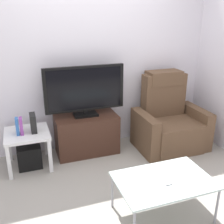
{
  "coord_description": "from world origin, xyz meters",
  "views": [
    {
      "loc": [
        -0.87,
        -2.51,
        1.9
      ],
      "look_at": [
        0.2,
        0.5,
        0.7
      ],
      "focal_mm": 43.61,
      "sensor_mm": 36.0,
      "label": 1
    }
  ],
  "objects_px": {
    "side_table": "(27,138)",
    "book_middle": "(21,126)",
    "tv_stand": "(87,134)",
    "cell_phone": "(165,180)",
    "subwoofer_box": "(29,155)",
    "book_leftmost": "(17,126)",
    "coffee_table": "(164,182)",
    "game_console": "(33,123)",
    "television": "(85,90)",
    "recliner_armchair": "(169,122)"
  },
  "relations": [
    {
      "from": "game_console",
      "to": "cell_phone",
      "type": "distance_m",
      "value": 1.78
    },
    {
      "from": "television",
      "to": "side_table",
      "type": "xyz_separation_m",
      "value": [
        -0.79,
        -0.13,
        -0.51
      ]
    },
    {
      "from": "cell_phone",
      "to": "recliner_armchair",
      "type": "bearing_deg",
      "value": 58.31
    },
    {
      "from": "recliner_armchair",
      "to": "side_table",
      "type": "height_order",
      "value": "recliner_armchair"
    },
    {
      "from": "side_table",
      "to": "book_leftmost",
      "type": "distance_m",
      "value": 0.21
    },
    {
      "from": "side_table",
      "to": "coffee_table",
      "type": "xyz_separation_m",
      "value": [
        1.16,
        -1.38,
        -0.02
      ]
    },
    {
      "from": "television",
      "to": "book_leftmost",
      "type": "xyz_separation_m",
      "value": [
        -0.89,
        -0.15,
        -0.33
      ]
    },
    {
      "from": "subwoofer_box",
      "to": "coffee_table",
      "type": "bearing_deg",
      "value": -49.88
    },
    {
      "from": "subwoofer_box",
      "to": "tv_stand",
      "type": "bearing_deg",
      "value": 7.91
    },
    {
      "from": "subwoofer_box",
      "to": "television",
      "type": "bearing_deg",
      "value": 9.23
    },
    {
      "from": "tv_stand",
      "to": "book_leftmost",
      "type": "distance_m",
      "value": 0.95
    },
    {
      "from": "television",
      "to": "game_console",
      "type": "relative_size",
      "value": 4.84
    },
    {
      "from": "book_middle",
      "to": "tv_stand",
      "type": "bearing_deg",
      "value": 8.73
    },
    {
      "from": "side_table",
      "to": "game_console",
      "type": "bearing_deg",
      "value": 6.34
    },
    {
      "from": "book_middle",
      "to": "game_console",
      "type": "height_order",
      "value": "game_console"
    },
    {
      "from": "book_middle",
      "to": "coffee_table",
      "type": "bearing_deg",
      "value": -48.17
    },
    {
      "from": "subwoofer_box",
      "to": "recliner_armchair",
      "type": "bearing_deg",
      "value": -2.35
    },
    {
      "from": "book_leftmost",
      "to": "cell_phone",
      "type": "bearing_deg",
      "value": -47.54
    },
    {
      "from": "tv_stand",
      "to": "cell_phone",
      "type": "distance_m",
      "value": 1.56
    },
    {
      "from": "television",
      "to": "subwoofer_box",
      "type": "xyz_separation_m",
      "value": [
        -0.79,
        -0.13,
        -0.76
      ]
    },
    {
      "from": "side_table",
      "to": "book_middle",
      "type": "distance_m",
      "value": 0.19
    },
    {
      "from": "tv_stand",
      "to": "coffee_table",
      "type": "relative_size",
      "value": 0.94
    },
    {
      "from": "book_leftmost",
      "to": "game_console",
      "type": "height_order",
      "value": "game_console"
    },
    {
      "from": "subwoofer_box",
      "to": "cell_phone",
      "type": "relative_size",
      "value": 1.95
    },
    {
      "from": "side_table",
      "to": "subwoofer_box",
      "type": "relative_size",
      "value": 1.85
    },
    {
      "from": "tv_stand",
      "to": "book_leftmost",
      "type": "xyz_separation_m",
      "value": [
        -0.89,
        -0.13,
        0.3
      ]
    },
    {
      "from": "side_table",
      "to": "game_console",
      "type": "distance_m",
      "value": 0.21
    },
    {
      "from": "book_leftmost",
      "to": "cell_phone",
      "type": "height_order",
      "value": "book_leftmost"
    },
    {
      "from": "book_leftmost",
      "to": "book_middle",
      "type": "xyz_separation_m",
      "value": [
        0.05,
        0.0,
        -0.0
      ]
    },
    {
      "from": "side_table",
      "to": "cell_phone",
      "type": "relative_size",
      "value": 3.6
    },
    {
      "from": "television",
      "to": "coffee_table",
      "type": "distance_m",
      "value": 1.64
    },
    {
      "from": "book_leftmost",
      "to": "coffee_table",
      "type": "height_order",
      "value": "book_leftmost"
    },
    {
      "from": "coffee_table",
      "to": "subwoofer_box",
      "type": "bearing_deg",
      "value": 130.12
    },
    {
      "from": "game_console",
      "to": "coffee_table",
      "type": "bearing_deg",
      "value": -52.35
    },
    {
      "from": "recliner_armchair",
      "to": "cell_phone",
      "type": "bearing_deg",
      "value": -124.45
    },
    {
      "from": "television",
      "to": "side_table",
      "type": "bearing_deg",
      "value": -170.77
    },
    {
      "from": "book_leftmost",
      "to": "cell_phone",
      "type": "xyz_separation_m",
      "value": [
        1.26,
        -1.38,
        -0.17
      ]
    },
    {
      "from": "book_leftmost",
      "to": "coffee_table",
      "type": "bearing_deg",
      "value": -47.12
    },
    {
      "from": "tv_stand",
      "to": "subwoofer_box",
      "type": "xyz_separation_m",
      "value": [
        -0.79,
        -0.11,
        -0.13
      ]
    },
    {
      "from": "television",
      "to": "recliner_armchair",
      "type": "bearing_deg",
      "value": -10.04
    },
    {
      "from": "side_table",
      "to": "coffee_table",
      "type": "height_order",
      "value": "side_table"
    },
    {
      "from": "subwoofer_box",
      "to": "book_leftmost",
      "type": "distance_m",
      "value": 0.44
    },
    {
      "from": "book_leftmost",
      "to": "side_table",
      "type": "bearing_deg",
      "value": 11.31
    },
    {
      "from": "recliner_armchair",
      "to": "game_console",
      "type": "bearing_deg",
      "value": 174.71
    },
    {
      "from": "book_middle",
      "to": "game_console",
      "type": "bearing_deg",
      "value": 11.74
    },
    {
      "from": "book_middle",
      "to": "coffee_table",
      "type": "relative_size",
      "value": 0.22
    },
    {
      "from": "game_console",
      "to": "cell_phone",
      "type": "xyz_separation_m",
      "value": [
        1.07,
        -1.41,
        -0.17
      ]
    },
    {
      "from": "coffee_table",
      "to": "recliner_armchair",
      "type": "bearing_deg",
      "value": 57.71
    },
    {
      "from": "recliner_armchair",
      "to": "book_middle",
      "type": "xyz_separation_m",
      "value": [
        -2.03,
        0.06,
        0.2
      ]
    },
    {
      "from": "side_table",
      "to": "book_middle",
      "type": "bearing_deg",
      "value": -159.79
    }
  ]
}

